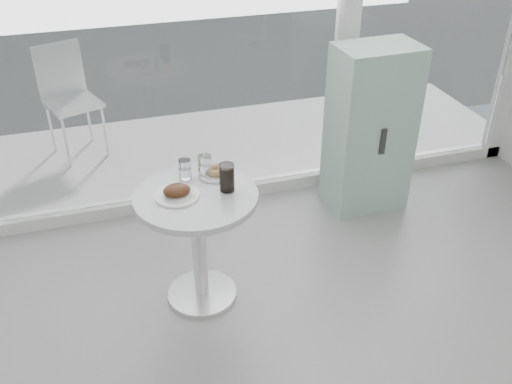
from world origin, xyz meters
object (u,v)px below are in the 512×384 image
object	(u,v)px
main_table	(198,225)
water_tumbler_b	(205,167)
patio_chair	(68,93)
cola_glass	(227,178)
plate_donut	(216,172)
water_tumbler_a	(185,170)
plate_fritter	(178,192)
mint_cabinet	(370,129)

from	to	relation	value
main_table	water_tumbler_b	xyz separation A→B (m)	(0.10, 0.19, 0.28)
water_tumbler_b	patio_chair	bearing A→B (deg)	111.34
cola_glass	plate_donut	bearing A→B (deg)	97.01
water_tumbler_a	cola_glass	world-z (taller)	cola_glass
patio_chair	plate_donut	bearing A→B (deg)	-87.76
water_tumbler_b	cola_glass	xyz separation A→B (m)	(0.08, -0.20, 0.02)
plate_fritter	patio_chair	bearing A→B (deg)	104.90
water_tumbler_a	plate_donut	bearing A→B (deg)	-4.15
mint_cabinet	plate_donut	world-z (taller)	mint_cabinet
mint_cabinet	water_tumbler_b	distance (m)	1.48
mint_cabinet	patio_chair	distance (m)	2.61
main_table	plate_fritter	size ratio (longest dim) A/B	3.00
water_tumbler_a	main_table	bearing A→B (deg)	-83.70
main_table	mint_cabinet	distance (m)	1.63
mint_cabinet	plate_donut	distance (m)	1.42
plate_donut	water_tumbler_b	bearing A→B (deg)	167.85
plate_donut	patio_chair	bearing A→B (deg)	112.72
plate_fritter	water_tumbler_a	distance (m)	0.20
main_table	patio_chair	bearing A→B (deg)	107.29
patio_chair	water_tumbler_a	xyz separation A→B (m)	(0.66, -2.00, 0.22)
plate_fritter	water_tumbler_a	world-z (taller)	water_tumbler_a
water_tumbler_a	cola_glass	size ratio (longest dim) A/B	0.73
main_table	water_tumbler_a	world-z (taller)	water_tumbler_a
main_table	mint_cabinet	size ratio (longest dim) A/B	0.60
plate_donut	cola_glass	xyz separation A→B (m)	(0.02, -0.19, 0.06)
mint_cabinet	plate_fritter	size ratio (longest dim) A/B	4.98
water_tumbler_a	water_tumbler_b	xyz separation A→B (m)	(0.12, 0.00, 0.00)
main_table	plate_fritter	xyz separation A→B (m)	(-0.10, 0.01, 0.25)
mint_cabinet	water_tumbler_b	size ratio (longest dim) A/B	9.64
patio_chair	water_tumbler_b	size ratio (longest dim) A/B	7.29
mint_cabinet	water_tumbler_a	distance (m)	1.59
mint_cabinet	water_tumbler_b	xyz separation A→B (m)	(-1.37, -0.52, 0.19)
patio_chair	plate_fritter	world-z (taller)	patio_chair
mint_cabinet	plate_fritter	xyz separation A→B (m)	(-1.57, -0.70, 0.16)
patio_chair	plate_donut	size ratio (longest dim) A/B	4.42
mint_cabinet	cola_glass	size ratio (longest dim) A/B	7.63
mint_cabinet	cola_glass	distance (m)	1.49
mint_cabinet	cola_glass	xyz separation A→B (m)	(-1.28, -0.72, 0.21)
plate_donut	main_table	bearing A→B (deg)	-132.14
main_table	cola_glass	distance (m)	0.35
water_tumbler_b	water_tumbler_a	bearing A→B (deg)	-179.97
mint_cabinet	patio_chair	size ratio (longest dim) A/B	1.32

